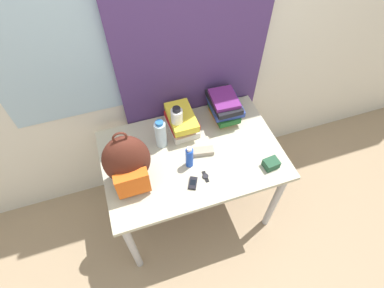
{
  "coord_description": "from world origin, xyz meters",
  "views": [
    {
      "loc": [
        -0.36,
        -0.69,
        2.33
      ],
      "look_at": [
        0.0,
        0.38,
        0.86
      ],
      "focal_mm": 28.0,
      "sensor_mm": 36.0,
      "label": 1
    }
  ],
  "objects_px": {
    "backpack": "(127,163)",
    "sports_bottle": "(177,123)",
    "sunscreen_bottle": "(189,157)",
    "sunglasses_case": "(202,152)",
    "book_stack_left": "(182,121)",
    "book_stack_center": "(224,107)",
    "camera_pouch": "(271,164)",
    "water_bottle": "(161,134)",
    "cell_phone": "(193,183)",
    "wristwatch": "(205,176)"
  },
  "relations": [
    {
      "from": "sunscreen_bottle",
      "to": "sunglasses_case",
      "type": "bearing_deg",
      "value": 29.11
    },
    {
      "from": "sports_bottle",
      "to": "sunglasses_case",
      "type": "xyz_separation_m",
      "value": [
        0.1,
        -0.19,
        -0.11
      ]
    },
    {
      "from": "book_stack_left",
      "to": "water_bottle",
      "type": "relative_size",
      "value": 1.24
    },
    {
      "from": "book_stack_left",
      "to": "cell_phone",
      "type": "distance_m",
      "value": 0.45
    },
    {
      "from": "backpack",
      "to": "sports_bottle",
      "type": "xyz_separation_m",
      "value": [
        0.36,
        0.24,
        -0.06
      ]
    },
    {
      "from": "backpack",
      "to": "sunscreen_bottle",
      "type": "height_order",
      "value": "backpack"
    },
    {
      "from": "backpack",
      "to": "cell_phone",
      "type": "height_order",
      "value": "backpack"
    },
    {
      "from": "sunscreen_bottle",
      "to": "camera_pouch",
      "type": "distance_m",
      "value": 0.51
    },
    {
      "from": "book_stack_left",
      "to": "book_stack_center",
      "type": "height_order",
      "value": "book_stack_center"
    },
    {
      "from": "sunglasses_case",
      "to": "wristwatch",
      "type": "distance_m",
      "value": 0.18
    },
    {
      "from": "book_stack_center",
      "to": "sunscreen_bottle",
      "type": "bearing_deg",
      "value": -138.63
    },
    {
      "from": "cell_phone",
      "to": "sunglasses_case",
      "type": "bearing_deg",
      "value": 57.02
    },
    {
      "from": "water_bottle",
      "to": "sunscreen_bottle",
      "type": "relative_size",
      "value": 1.28
    },
    {
      "from": "sunscreen_bottle",
      "to": "camera_pouch",
      "type": "xyz_separation_m",
      "value": [
        0.48,
        -0.17,
        -0.05
      ]
    },
    {
      "from": "book_stack_left",
      "to": "backpack",
      "type": "bearing_deg",
      "value": -143.93
    },
    {
      "from": "camera_pouch",
      "to": "cell_phone",
      "type": "bearing_deg",
      "value": 176.25
    },
    {
      "from": "water_bottle",
      "to": "cell_phone",
      "type": "xyz_separation_m",
      "value": [
        0.1,
        -0.35,
        -0.1
      ]
    },
    {
      "from": "backpack",
      "to": "book_stack_center",
      "type": "height_order",
      "value": "backpack"
    },
    {
      "from": "sunscreen_bottle",
      "to": "sunglasses_case",
      "type": "height_order",
      "value": "sunscreen_bottle"
    },
    {
      "from": "sports_bottle",
      "to": "camera_pouch",
      "type": "bearing_deg",
      "value": -41.4
    },
    {
      "from": "water_bottle",
      "to": "sunscreen_bottle",
      "type": "distance_m",
      "value": 0.25
    },
    {
      "from": "sunglasses_case",
      "to": "camera_pouch",
      "type": "xyz_separation_m",
      "value": [
        0.37,
        -0.23,
        0.01
      ]
    },
    {
      "from": "sports_bottle",
      "to": "cell_phone",
      "type": "height_order",
      "value": "sports_bottle"
    },
    {
      "from": "water_bottle",
      "to": "sunglasses_case",
      "type": "height_order",
      "value": "water_bottle"
    },
    {
      "from": "book_stack_left",
      "to": "camera_pouch",
      "type": "distance_m",
      "value": 0.64
    },
    {
      "from": "cell_phone",
      "to": "sunglasses_case",
      "type": "height_order",
      "value": "sunglasses_case"
    },
    {
      "from": "sports_bottle",
      "to": "camera_pouch",
      "type": "distance_m",
      "value": 0.65
    },
    {
      "from": "sports_bottle",
      "to": "sunscreen_bottle",
      "type": "bearing_deg",
      "value": -89.89
    },
    {
      "from": "book_stack_left",
      "to": "water_bottle",
      "type": "bearing_deg",
      "value": -151.65
    },
    {
      "from": "backpack",
      "to": "camera_pouch",
      "type": "bearing_deg",
      "value": -11.94
    },
    {
      "from": "water_bottle",
      "to": "wristwatch",
      "type": "relative_size",
      "value": 2.74
    },
    {
      "from": "camera_pouch",
      "to": "wristwatch",
      "type": "xyz_separation_m",
      "value": [
        -0.41,
        0.06,
        -0.02
      ]
    },
    {
      "from": "book_stack_left",
      "to": "book_stack_center",
      "type": "distance_m",
      "value": 0.31
    },
    {
      "from": "cell_phone",
      "to": "sunglasses_case",
      "type": "distance_m",
      "value": 0.24
    },
    {
      "from": "backpack",
      "to": "camera_pouch",
      "type": "height_order",
      "value": "backpack"
    },
    {
      "from": "backpack",
      "to": "wristwatch",
      "type": "relative_size",
      "value": 5.38
    },
    {
      "from": "water_bottle",
      "to": "sunglasses_case",
      "type": "xyz_separation_m",
      "value": [
        0.23,
        -0.15,
        -0.09
      ]
    },
    {
      "from": "water_bottle",
      "to": "sunglasses_case",
      "type": "distance_m",
      "value": 0.29
    },
    {
      "from": "book_stack_left",
      "to": "sunscreen_bottle",
      "type": "distance_m",
      "value": 0.31
    },
    {
      "from": "sunglasses_case",
      "to": "water_bottle",
      "type": "bearing_deg",
      "value": 145.63
    },
    {
      "from": "water_bottle",
      "to": "camera_pouch",
      "type": "distance_m",
      "value": 0.72
    },
    {
      "from": "book_stack_center",
      "to": "water_bottle",
      "type": "bearing_deg",
      "value": -168.16
    },
    {
      "from": "water_bottle",
      "to": "sunglasses_case",
      "type": "bearing_deg",
      "value": -34.37
    },
    {
      "from": "backpack",
      "to": "sunscreen_bottle",
      "type": "relative_size",
      "value": 2.5
    },
    {
      "from": "book_stack_center",
      "to": "sunglasses_case",
      "type": "distance_m",
      "value": 0.37
    },
    {
      "from": "book_stack_left",
      "to": "camera_pouch",
      "type": "height_order",
      "value": "book_stack_left"
    },
    {
      "from": "cell_phone",
      "to": "sunglasses_case",
      "type": "xyz_separation_m",
      "value": [
        0.13,
        0.2,
        0.01
      ]
    },
    {
      "from": "sports_bottle",
      "to": "sunscreen_bottle",
      "type": "xyz_separation_m",
      "value": [
        0.0,
        -0.25,
        -0.04
      ]
    },
    {
      "from": "water_bottle",
      "to": "wristwatch",
      "type": "bearing_deg",
      "value": -60.48
    },
    {
      "from": "backpack",
      "to": "sunscreen_bottle",
      "type": "xyz_separation_m",
      "value": [
        0.36,
        -0.01,
        -0.1
      ]
    }
  ]
}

